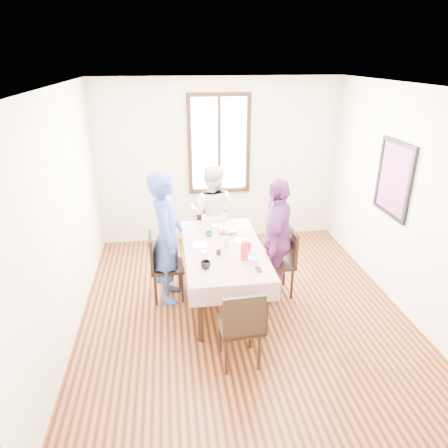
{
  "coord_description": "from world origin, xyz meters",
  "views": [
    {
      "loc": [
        -0.83,
        -4.27,
        3.0
      ],
      "look_at": [
        -0.2,
        0.2,
        1.1
      ],
      "focal_mm": 32.4,
      "sensor_mm": 36.0,
      "label": 1
    }
  ],
  "objects_px": {
    "chair_left": "(167,266)",
    "person_right": "(277,239)",
    "person_far": "(213,214)",
    "chair_near": "(239,325)",
    "dining_table": "(223,274)",
    "chair_right": "(277,263)",
    "person_left": "(167,238)",
    "chair_far": "(213,232)"
  },
  "relations": [
    {
      "from": "dining_table",
      "to": "chair_left",
      "type": "distance_m",
      "value": 0.74
    },
    {
      "from": "person_right",
      "to": "chair_right",
      "type": "bearing_deg",
      "value": 113.23
    },
    {
      "from": "person_right",
      "to": "person_far",
      "type": "bearing_deg",
      "value": -124.5
    },
    {
      "from": "chair_far",
      "to": "person_right",
      "type": "distance_m",
      "value": 1.37
    },
    {
      "from": "person_left",
      "to": "person_far",
      "type": "relative_size",
      "value": 1.13
    },
    {
      "from": "chair_left",
      "to": "chair_near",
      "type": "height_order",
      "value": "same"
    },
    {
      "from": "chair_left",
      "to": "person_left",
      "type": "xyz_separation_m",
      "value": [
        0.02,
        0.0,
        0.41
      ]
    },
    {
      "from": "person_right",
      "to": "dining_table",
      "type": "bearing_deg",
      "value": -62.37
    },
    {
      "from": "dining_table",
      "to": "person_right",
      "type": "bearing_deg",
      "value": 4.4
    },
    {
      "from": "chair_far",
      "to": "person_left",
      "type": "height_order",
      "value": "person_left"
    },
    {
      "from": "chair_near",
      "to": "dining_table",
      "type": "bearing_deg",
      "value": 86.57
    },
    {
      "from": "chair_left",
      "to": "person_right",
      "type": "bearing_deg",
      "value": 82.78
    },
    {
      "from": "chair_near",
      "to": "person_right",
      "type": "height_order",
      "value": "person_right"
    },
    {
      "from": "person_left",
      "to": "person_far",
      "type": "bearing_deg",
      "value": -32.88
    },
    {
      "from": "chair_right",
      "to": "person_left",
      "type": "xyz_separation_m",
      "value": [
        -1.42,
        0.11,
        0.41
      ]
    },
    {
      "from": "chair_left",
      "to": "person_right",
      "type": "xyz_separation_m",
      "value": [
        1.42,
        -0.11,
        0.35
      ]
    },
    {
      "from": "dining_table",
      "to": "chair_left",
      "type": "xyz_separation_m",
      "value": [
        -0.72,
        0.16,
        0.08
      ]
    },
    {
      "from": "chair_left",
      "to": "chair_near",
      "type": "xyz_separation_m",
      "value": [
        0.72,
        -1.34,
        0.0
      ]
    },
    {
      "from": "dining_table",
      "to": "chair_near",
      "type": "distance_m",
      "value": 1.19
    },
    {
      "from": "person_left",
      "to": "chair_near",
      "type": "bearing_deg",
      "value": -150.43
    },
    {
      "from": "person_left",
      "to": "person_far",
      "type": "xyz_separation_m",
      "value": [
        0.7,
        1.0,
        -0.1
      ]
    },
    {
      "from": "chair_near",
      "to": "person_right",
      "type": "distance_m",
      "value": 1.46
    },
    {
      "from": "dining_table",
      "to": "chair_right",
      "type": "bearing_deg",
      "value": 4.28
    },
    {
      "from": "chair_right",
      "to": "dining_table",
      "type": "bearing_deg",
      "value": 92.89
    },
    {
      "from": "chair_near",
      "to": "person_far",
      "type": "xyz_separation_m",
      "value": [
        0.0,
        2.35,
        0.31
      ]
    },
    {
      "from": "person_far",
      "to": "chair_near",
      "type": "bearing_deg",
      "value": 110.25
    },
    {
      "from": "chair_near",
      "to": "person_right",
      "type": "relative_size",
      "value": 0.56
    },
    {
      "from": "chair_near",
      "to": "chair_far",
      "type": "bearing_deg",
      "value": 86.57
    },
    {
      "from": "chair_left",
      "to": "person_far",
      "type": "xyz_separation_m",
      "value": [
        0.72,
        1.0,
        0.31
      ]
    },
    {
      "from": "chair_near",
      "to": "person_right",
      "type": "xyz_separation_m",
      "value": [
        0.7,
        1.24,
        0.35
      ]
    },
    {
      "from": "person_left",
      "to": "chair_far",
      "type": "bearing_deg",
      "value": -32.31
    },
    {
      "from": "chair_near",
      "to": "person_far",
      "type": "bearing_deg",
      "value": 86.57
    },
    {
      "from": "chair_left",
      "to": "chair_far",
      "type": "bearing_deg",
      "value": 142.0
    },
    {
      "from": "dining_table",
      "to": "person_left",
      "type": "bearing_deg",
      "value": 167.01
    },
    {
      "from": "dining_table",
      "to": "chair_right",
      "type": "height_order",
      "value": "chair_right"
    },
    {
      "from": "chair_right",
      "to": "person_right",
      "type": "distance_m",
      "value": 0.35
    },
    {
      "from": "dining_table",
      "to": "chair_left",
      "type": "height_order",
      "value": "chair_left"
    },
    {
      "from": "chair_near",
      "to": "person_left",
      "type": "xyz_separation_m",
      "value": [
        -0.7,
        1.34,
        0.41
      ]
    },
    {
      "from": "chair_near",
      "to": "person_left",
      "type": "height_order",
      "value": "person_left"
    },
    {
      "from": "chair_right",
      "to": "person_left",
      "type": "relative_size",
      "value": 0.53
    },
    {
      "from": "chair_left",
      "to": "chair_right",
      "type": "relative_size",
      "value": 1.0
    },
    {
      "from": "chair_near",
      "to": "chair_left",
      "type": "bearing_deg",
      "value": 114.69
    }
  ]
}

